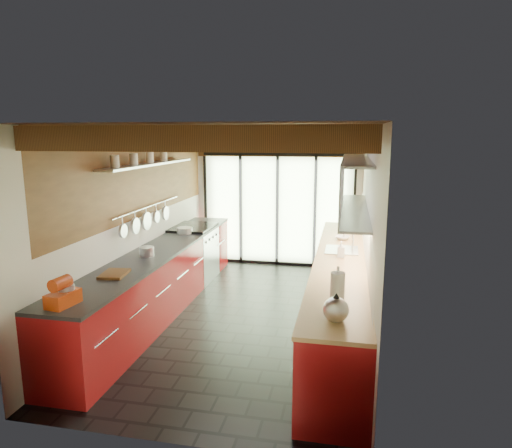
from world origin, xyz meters
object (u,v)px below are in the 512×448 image
Objects in this scene: stand_mixer at (63,294)px; bowl at (342,238)px; kettle at (336,308)px; soap_bottle at (341,249)px; paper_towel at (337,289)px.

bowl is at bearing 52.69° from stand_mixer.
kettle is (2.54, 0.14, 0.00)m from stand_mixer.
kettle is 2.15m from soap_bottle.
paper_towel reaches higher than bowl.
soap_bottle is at bearing 41.99° from stand_mixer.
soap_bottle reaches higher than bowl.
paper_towel reaches higher than stand_mixer.
soap_bottle is at bearing 90.00° from kettle.
stand_mixer is 2.54m from kettle.
soap_bottle is 0.99× the size of bowl.
kettle is 0.84× the size of paper_towel.
stand_mixer is at bearing -167.99° from paper_towel.
stand_mixer is at bearing -176.83° from kettle.
soap_bottle is (-0.00, 1.75, -0.05)m from paper_towel.
bowl is (-0.00, 2.79, -0.13)m from paper_towel.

